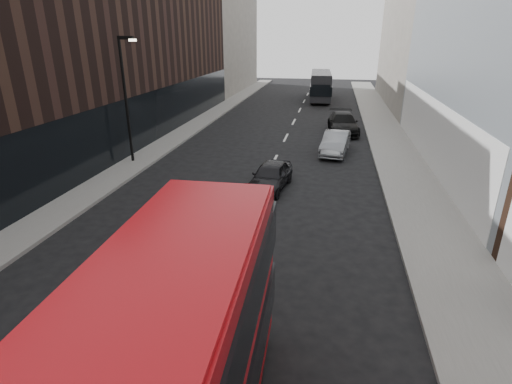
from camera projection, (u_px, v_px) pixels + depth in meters
The scene contains 10 objects.
sidewalk_right at pixel (391, 145), 27.68m from camera, with size 3.00×80.00×0.15m, color slate.
sidewalk_left at pixel (180, 135), 30.38m from camera, with size 2.00×80.00×0.15m, color slate.
building_victorian at pixel (420, 9), 40.85m from camera, with size 6.50×24.00×21.00m.
building_left_mid at pixel (156, 37), 33.02m from camera, with size 5.00×24.00×14.00m, color black.
building_left_far at pixel (225, 40), 53.30m from camera, with size 5.00×20.00×13.00m, color slate.
street_lamp at pixel (126, 92), 22.51m from camera, with size 1.06×0.22×7.00m.
grey_bus at pixel (321, 85), 46.69m from camera, with size 2.79×9.98×3.20m.
car_a at pixel (270, 176), 19.78m from camera, with size 1.59×3.94×1.34m, color black.
car_b at pixel (335, 143), 25.68m from camera, with size 1.50×4.31×1.42m, color gray.
car_c at pixel (343, 123), 31.18m from camera, with size 2.14×5.26×1.53m, color black.
Camera 1 is at (3.29, -3.24, 7.19)m, focal length 28.00 mm.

